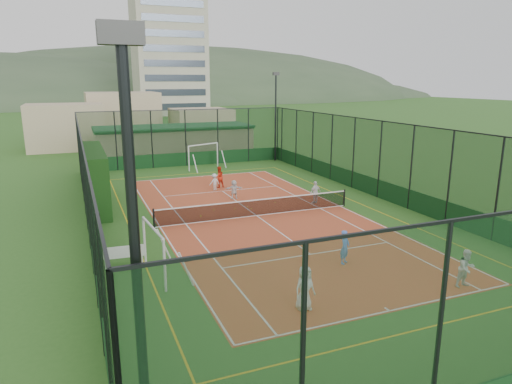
{
  "coord_description": "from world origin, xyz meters",
  "views": [
    {
      "loc": [
        -9.29,
        -23.08,
        7.5
      ],
      "look_at": [
        0.27,
        0.78,
        1.2
      ],
      "focal_mm": 32.0,
      "sensor_mm": 36.0,
      "label": 1
    }
  ],
  "objects_px": {
    "child_near_right": "(466,268)",
    "child_far_right": "(315,192)",
    "floodlight_sw": "(139,310)",
    "floodlight_ne": "(276,117)",
    "clubhouse": "(174,142)",
    "futsal_goal_near": "(154,252)",
    "child_near_left": "(305,288)",
    "child_far_left": "(214,182)",
    "apartment_tower": "(169,46)",
    "child_near_mid": "(345,247)",
    "white_bench": "(124,255)",
    "futsal_goal_far": "(204,157)",
    "child_far_back": "(234,189)",
    "coach": "(219,177)"
  },
  "relations": [
    {
      "from": "coach",
      "to": "child_far_back",
      "type": "bearing_deg",
      "value": 79.18
    },
    {
      "from": "clubhouse",
      "to": "futsal_goal_far",
      "type": "distance_m",
      "value": 7.12
    },
    {
      "from": "child_near_mid",
      "to": "child_near_left",
      "type": "bearing_deg",
      "value": -174.4
    },
    {
      "from": "floodlight_sw",
      "to": "child_near_left",
      "type": "xyz_separation_m",
      "value": [
        6.01,
        5.88,
        -3.34
      ]
    },
    {
      "from": "child_far_left",
      "to": "child_far_right",
      "type": "height_order",
      "value": "child_far_right"
    },
    {
      "from": "futsal_goal_far",
      "to": "apartment_tower",
      "type": "bearing_deg",
      "value": 56.94
    },
    {
      "from": "white_bench",
      "to": "child_near_left",
      "type": "bearing_deg",
      "value": -45.4
    },
    {
      "from": "child_near_right",
      "to": "child_far_right",
      "type": "relative_size",
      "value": 1.04
    },
    {
      "from": "white_bench",
      "to": "child_near_left",
      "type": "height_order",
      "value": "child_near_left"
    },
    {
      "from": "floodlight_ne",
      "to": "child_far_left",
      "type": "height_order",
      "value": "floodlight_ne"
    },
    {
      "from": "child_far_right",
      "to": "coach",
      "type": "relative_size",
      "value": 0.92
    },
    {
      "from": "floodlight_sw",
      "to": "child_far_right",
      "type": "xyz_separation_m",
      "value": [
        13.04,
        17.8,
        -3.41
      ]
    },
    {
      "from": "child_near_right",
      "to": "floodlight_sw",
      "type": "bearing_deg",
      "value": -156.77
    },
    {
      "from": "futsal_goal_far",
      "to": "child_far_back",
      "type": "distance_m",
      "value": 10.91
    },
    {
      "from": "child_far_left",
      "to": "child_far_right",
      "type": "relative_size",
      "value": 0.84
    },
    {
      "from": "clubhouse",
      "to": "child_far_back",
      "type": "relative_size",
      "value": 12.23
    },
    {
      "from": "child_far_back",
      "to": "coach",
      "type": "height_order",
      "value": "coach"
    },
    {
      "from": "apartment_tower",
      "to": "child_near_right",
      "type": "distance_m",
      "value": 94.85
    },
    {
      "from": "white_bench",
      "to": "child_far_right",
      "type": "bearing_deg",
      "value": 29.59
    },
    {
      "from": "white_bench",
      "to": "child_near_mid",
      "type": "distance_m",
      "value": 9.22
    },
    {
      "from": "child_near_left",
      "to": "child_near_right",
      "type": "relative_size",
      "value": 1.06
    },
    {
      "from": "floodlight_ne",
      "to": "child_near_mid",
      "type": "relative_size",
      "value": 5.72
    },
    {
      "from": "child_near_left",
      "to": "child_far_left",
      "type": "bearing_deg",
      "value": 74.68
    },
    {
      "from": "floodlight_sw",
      "to": "child_near_right",
      "type": "xyz_separation_m",
      "value": [
        12.38,
        5.19,
        -3.38
      ]
    },
    {
      "from": "apartment_tower",
      "to": "white_bench",
      "type": "distance_m",
      "value": 90.0
    },
    {
      "from": "apartment_tower",
      "to": "child_near_right",
      "type": "xyz_separation_m",
      "value": [
        -8.22,
        -93.41,
        -14.26
      ]
    },
    {
      "from": "child_near_right",
      "to": "child_far_right",
      "type": "distance_m",
      "value": 12.63
    },
    {
      "from": "child_near_right",
      "to": "child_far_back",
      "type": "height_order",
      "value": "child_near_right"
    },
    {
      "from": "futsal_goal_far",
      "to": "child_near_left",
      "type": "xyz_separation_m",
      "value": [
        -3.64,
        -25.69,
        -0.28
      ]
    },
    {
      "from": "floodlight_sw",
      "to": "child_near_mid",
      "type": "distance_m",
      "value": 13.34
    },
    {
      "from": "child_far_right",
      "to": "futsal_goal_near",
      "type": "bearing_deg",
      "value": 19.99
    },
    {
      "from": "child_far_right",
      "to": "child_near_mid",
      "type": "bearing_deg",
      "value": 55.03
    },
    {
      "from": "clubhouse",
      "to": "futsal_goal_near",
      "type": "relative_size",
      "value": 4.88
    },
    {
      "from": "apartment_tower",
      "to": "child_near_mid",
      "type": "bearing_deg",
      "value": -97.09
    },
    {
      "from": "floodlight_sw",
      "to": "floodlight_ne",
      "type": "relative_size",
      "value": 1.0
    },
    {
      "from": "floodlight_sw",
      "to": "child_near_right",
      "type": "distance_m",
      "value": 13.84
    },
    {
      "from": "floodlight_ne",
      "to": "futsal_goal_far",
      "type": "height_order",
      "value": "floodlight_ne"
    },
    {
      "from": "futsal_goal_far",
      "to": "child_far_back",
      "type": "relative_size",
      "value": 2.65
    },
    {
      "from": "apartment_tower",
      "to": "child_near_right",
      "type": "relative_size",
      "value": 20.54
    },
    {
      "from": "floodlight_sw",
      "to": "child_far_left",
      "type": "bearing_deg",
      "value": 70.79
    },
    {
      "from": "floodlight_ne",
      "to": "child_near_left",
      "type": "bearing_deg",
      "value": -112.28
    },
    {
      "from": "floodlight_ne",
      "to": "coach",
      "type": "bearing_deg",
      "value": -133.23
    },
    {
      "from": "child_far_left",
      "to": "child_far_back",
      "type": "bearing_deg",
      "value": 87.51
    },
    {
      "from": "floodlight_ne",
      "to": "child_near_left",
      "type": "distance_m",
      "value": 29.72
    },
    {
      "from": "white_bench",
      "to": "child_far_left",
      "type": "relative_size",
      "value": 1.42
    },
    {
      "from": "child_far_right",
      "to": "child_far_left",
      "type": "bearing_deg",
      "value": -62.68
    },
    {
      "from": "futsal_goal_far",
      "to": "child_far_right",
      "type": "xyz_separation_m",
      "value": [
        3.39,
        -13.77,
        -0.35
      ]
    },
    {
      "from": "child_near_mid",
      "to": "child_far_right",
      "type": "relative_size",
      "value": 1.03
    },
    {
      "from": "floodlight_sw",
      "to": "apartment_tower",
      "type": "xyz_separation_m",
      "value": [
        20.6,
        98.6,
        10.88
      ]
    },
    {
      "from": "floodlight_ne",
      "to": "futsal_goal_near",
      "type": "distance_m",
      "value": 27.63
    }
  ]
}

